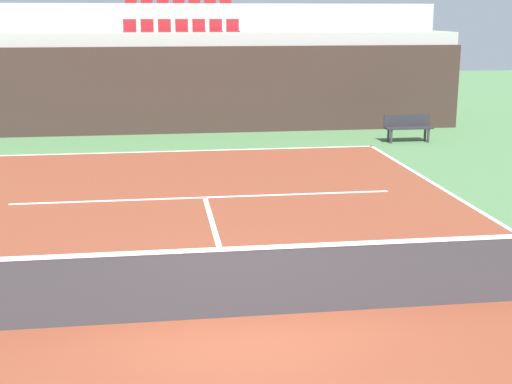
{
  "coord_description": "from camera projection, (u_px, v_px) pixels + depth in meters",
  "views": [
    {
      "loc": [
        -1.01,
        -8.75,
        3.9
      ],
      "look_at": [
        0.51,
        2.0,
        1.2
      ],
      "focal_mm": 50.31,
      "sensor_mm": 36.0,
      "label": 1
    }
  ],
  "objects": [
    {
      "name": "stands_tier_lower",
      "position": [
        183.0,
        80.0,
        25.09
      ],
      "size": [
        19.02,
        2.4,
        3.29
      ],
      "primitive_type": "cube",
      "color": "#9E9E99",
      "rests_on": "ground_plane"
    },
    {
      "name": "tennis_net",
      "position": [
        239.0,
        281.0,
        9.36
      ],
      "size": [
        11.08,
        0.08,
        1.07
      ],
      "color": "black",
      "rests_on": "court_surface"
    },
    {
      "name": "ground_plane",
      "position": [
        239.0,
        317.0,
        9.48
      ],
      "size": [
        80.0,
        80.0,
        0.0
      ],
      "primitive_type": "plane",
      "color": "#477042"
    },
    {
      "name": "back_wall",
      "position": [
        185.0,
        90.0,
        23.85
      ],
      "size": [
        19.02,
        0.3,
        2.87
      ],
      "primitive_type": "cube",
      "color": "#33231E",
      "rests_on": "ground_plane"
    },
    {
      "name": "stands_tier_upper",
      "position": [
        180.0,
        62.0,
        27.28
      ],
      "size": [
        19.02,
        2.4,
        4.28
      ],
      "primitive_type": "cube",
      "color": "#9E9E99",
      "rests_on": "ground_plane"
    },
    {
      "name": "service_line_far",
      "position": [
        205.0,
        197.0,
        15.63
      ],
      "size": [
        8.26,
        0.1,
        0.0
      ],
      "primitive_type": "cube",
      "color": "white",
      "rests_on": "court_surface"
    },
    {
      "name": "player_bench",
      "position": [
        408.0,
        126.0,
        22.38
      ],
      "size": [
        1.5,
        0.4,
        0.85
      ],
      "color": "#232328",
      "rests_on": "ground_plane"
    },
    {
      "name": "court_surface",
      "position": [
        239.0,
        317.0,
        9.48
      ],
      "size": [
        11.0,
        24.0,
        0.01
      ],
      "primitive_type": "cube",
      "color": "brown",
      "rests_on": "ground_plane"
    },
    {
      "name": "seating_row_lower",
      "position": [
        182.0,
        28.0,
        24.76
      ],
      "size": [
        3.99,
        0.44,
        0.44
      ],
      "color": "maroon",
      "rests_on": "stands_tier_lower"
    },
    {
      "name": "centre_service_line",
      "position": [
        218.0,
        242.0,
        12.55
      ],
      "size": [
        0.1,
        6.4,
        0.0
      ],
      "primitive_type": "cube",
      "color": "white",
      "rests_on": "court_surface"
    },
    {
      "name": "baseline_far",
      "position": [
        191.0,
        151.0,
        20.96
      ],
      "size": [
        11.0,
        0.1,
        0.0
      ],
      "primitive_type": "cube",
      "color": "white",
      "rests_on": "court_surface"
    },
    {
      "name": "seating_row_upper",
      "position": [
        179.0,
        0.0,
        26.83
      ],
      "size": [
        3.99,
        0.44,
        0.44
      ],
      "color": "maroon",
      "rests_on": "stands_tier_upper"
    }
  ]
}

